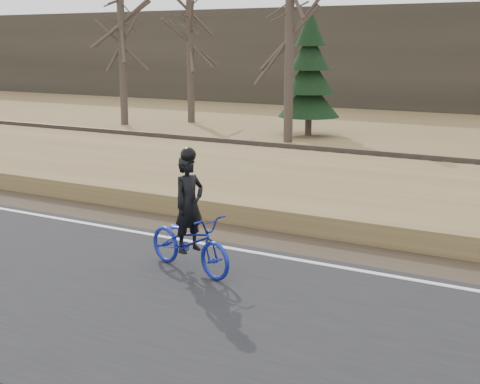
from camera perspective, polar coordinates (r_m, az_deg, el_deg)
The scene contains 13 objects.
ground at distance 13.90m, azimuth -10.16°, elevation -3.69°, with size 120.00×120.00×0.00m, color olive.
road at distance 12.18m, azimuth -17.73°, elevation -6.32°, with size 120.00×6.00×0.06m, color black.
edge_line at distance 14.03m, azimuth -9.65°, elevation -3.24°, with size 120.00×0.12×0.01m, color silver.
shoulder at distance 14.80m, azimuth -7.20°, elevation -2.51°, with size 120.00×1.60×0.04m, color #473A2B.
embankment at distance 17.17m, azimuth -1.22°, elevation 0.39°, with size 120.00×5.00×0.44m, color olive.
ballast at distance 20.46m, azimuth 4.25°, elevation 2.36°, with size 120.00×3.00×0.45m, color slate.
railroad at distance 20.41m, azimuth 4.27°, elevation 3.20°, with size 120.00×2.40×0.29m.
treeline_backdrop at distance 41.12m, azimuth 17.90°, elevation 10.83°, with size 120.00×4.00×6.00m, color #383328.
cyclist at distance 11.29m, azimuth -4.33°, elevation -3.50°, with size 2.05×1.17×2.13m.
bare_tree_far_left at distance 32.59m, azimuth -10.04°, elevation 11.91°, with size 0.36×0.36×7.12m, color #4C4038.
bare_tree_left at distance 33.17m, azimuth -4.27°, elevation 12.22°, with size 0.36×0.36×7.29m, color #4C4038.
bare_tree_near_left at distance 26.42m, azimuth 4.24°, elevation 12.93°, with size 0.36×0.36×8.03m, color #4C4038.
conifer at distance 28.50m, azimuth 5.94°, elevation 9.81°, with size 2.60×2.60×5.27m.
Camera 1 is at (8.63, -10.19, 3.86)m, focal length 50.00 mm.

